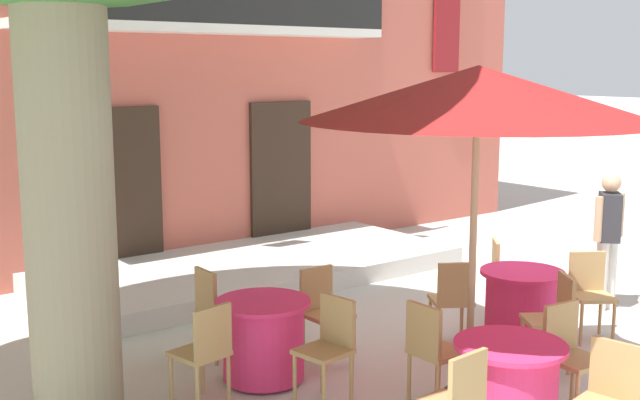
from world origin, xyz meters
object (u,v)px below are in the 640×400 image
(cafe_table_middle, at_px, (263,339))
(cafe_table_front, at_px, (509,389))
(cafe_table_near_tree, at_px, (521,305))
(cafe_chair_middle_0, at_px, (329,343))
(pedestrian_near_entrance, at_px, (608,233))
(cafe_chair_near_tree_2, at_px, (504,274))
(cafe_chair_near_tree_1, at_px, (590,289))
(cafe_chair_front_0, at_px, (569,351))
(cafe_chair_middle_3, at_px, (205,349))
(cafe_chair_near_tree_0, at_px, (554,315))
(cafe_chair_front_3, at_px, (608,397))
(cafe_chair_near_tree_3, at_px, (453,297))
(cafe_chair_middle_2, at_px, (216,306))
(cafe_chair_middle_1, at_px, (323,308))
(cafe_umbrella, at_px, (478,95))
(cafe_chair_front_1, at_px, (432,347))

(cafe_table_middle, height_order, cafe_table_front, same)
(cafe_table_near_tree, bearing_deg, cafe_chair_middle_0, 179.37)
(pedestrian_near_entrance, bearing_deg, cafe_chair_near_tree_2, 158.31)
(cafe_chair_near_tree_1, bearing_deg, cafe_chair_front_0, -150.63)
(cafe_chair_near_tree_2, bearing_deg, cafe_chair_middle_3, -179.10)
(cafe_chair_middle_0, bearing_deg, cafe_chair_near_tree_0, -17.77)
(cafe_table_middle, bearing_deg, cafe_chair_middle_0, -75.65)
(cafe_chair_near_tree_0, distance_m, cafe_chair_front_3, 1.89)
(cafe_chair_near_tree_1, distance_m, pedestrian_near_entrance, 1.19)
(cafe_chair_near_tree_3, height_order, cafe_table_middle, cafe_chair_near_tree_3)
(cafe_chair_middle_3, relative_size, cafe_table_front, 1.05)
(cafe_chair_middle_2, bearing_deg, cafe_chair_near_tree_3, -29.72)
(cafe_chair_near_tree_1, xyz_separation_m, cafe_chair_middle_0, (-3.18, 0.39, 0.00))
(cafe_chair_near_tree_2, distance_m, cafe_chair_middle_2, 3.34)
(cafe_chair_middle_3, relative_size, cafe_chair_front_0, 1.00)
(cafe_chair_middle_1, bearing_deg, cafe_umbrella, -76.07)
(cafe_chair_middle_0, xyz_separation_m, cafe_chair_middle_3, (-0.91, 0.51, 0.00))
(cafe_chair_near_tree_1, bearing_deg, cafe_chair_front_3, -143.50)
(cafe_chair_near_tree_3, xyz_separation_m, cafe_chair_middle_2, (-2.08, 1.19, 0.00))
(cafe_chair_near_tree_0, bearing_deg, cafe_chair_front_1, 176.76)
(cafe_chair_near_tree_0, height_order, cafe_table_front, cafe_chair_near_tree_0)
(cafe_chair_middle_0, relative_size, cafe_table_front, 1.05)
(cafe_table_near_tree, bearing_deg, cafe_chair_middle_2, 151.31)
(cafe_chair_middle_2, distance_m, cafe_chair_front_3, 3.74)
(cafe_chair_front_1, bearing_deg, cafe_chair_middle_2, 112.42)
(cafe_table_front, bearing_deg, cafe_umbrella, 68.26)
(cafe_chair_near_tree_2, bearing_deg, cafe_chair_near_tree_3, -166.22)
(cafe_chair_middle_1, relative_size, pedestrian_near_entrance, 0.56)
(cafe_table_middle, distance_m, cafe_chair_middle_0, 0.77)
(cafe_chair_middle_3, bearing_deg, cafe_chair_near_tree_1, -12.40)
(cafe_table_front, bearing_deg, cafe_chair_front_3, -75.59)
(cafe_umbrella, relative_size, pedestrian_near_entrance, 1.79)
(cafe_table_near_tree, xyz_separation_m, cafe_table_front, (-1.82, -1.33, 0.00))
(cafe_chair_middle_0, bearing_deg, cafe_chair_near_tree_2, 10.95)
(cafe_table_front, distance_m, cafe_chair_front_1, 0.77)
(cafe_chair_middle_0, height_order, cafe_chair_middle_3, same)
(cafe_chair_front_1, relative_size, pedestrian_near_entrance, 0.56)
(cafe_table_near_tree, bearing_deg, cafe_chair_front_1, -163.08)
(cafe_chair_near_tree_0, height_order, cafe_chair_front_1, same)
(cafe_chair_middle_3, bearing_deg, cafe_umbrella, -33.77)
(cafe_table_front, distance_m, cafe_chair_front_0, 0.77)
(cafe_table_near_tree, relative_size, cafe_chair_front_1, 0.95)
(cafe_table_middle, height_order, cafe_chair_middle_1, cafe_chair_middle_1)
(cafe_chair_near_tree_0, bearing_deg, cafe_chair_near_tree_1, 16.74)
(cafe_chair_near_tree_1, distance_m, cafe_table_middle, 3.55)
(cafe_chair_middle_0, xyz_separation_m, cafe_umbrella, (0.94, -0.73, 2.08))
(cafe_chair_near_tree_2, bearing_deg, cafe_table_near_tree, -127.00)
(cafe_chair_near_tree_0, relative_size, cafe_table_middle, 1.05)
(cafe_table_front, distance_m, cafe_umbrella, 2.32)
(cafe_chair_middle_2, bearing_deg, cafe_chair_near_tree_1, -28.62)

